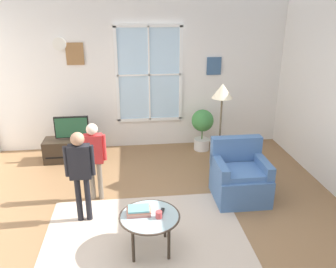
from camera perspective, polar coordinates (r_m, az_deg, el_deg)
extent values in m
cube|color=olive|center=(4.64, -2.58, -15.26)|extent=(6.19, 6.18, 0.02)
cube|color=silver|center=(6.72, -4.60, 9.66)|extent=(5.59, 0.12, 2.85)
cube|color=silver|center=(6.65, -3.18, 9.88)|extent=(1.23, 0.02, 1.80)
cube|color=white|center=(6.52, -3.33, 17.64)|extent=(1.29, 0.04, 0.06)
cube|color=white|center=(6.86, -3.02, 2.44)|extent=(1.29, 0.04, 0.06)
cube|color=white|center=(6.62, -8.54, 9.64)|extent=(0.06, 0.04, 1.80)
cube|color=white|center=(6.70, 2.15, 9.97)|extent=(0.06, 0.04, 1.80)
cube|color=white|center=(6.63, -3.17, 9.85)|extent=(0.03, 0.04, 1.80)
cube|color=white|center=(6.63, -3.17, 9.85)|extent=(1.23, 0.04, 0.03)
cube|color=olive|center=(6.63, -15.30, 12.80)|extent=(0.32, 0.03, 0.40)
cube|color=#38567A|center=(6.81, 7.69, 11.19)|extent=(0.28, 0.03, 0.34)
cylinder|color=silver|center=(6.64, -17.68, 14.12)|extent=(0.24, 0.04, 0.24)
cube|color=#C6B29E|center=(4.39, -3.70, -17.43)|extent=(2.51, 2.03, 0.01)
cube|color=#2D2319|center=(6.56, -15.42, -2.48)|extent=(1.06, 0.42, 0.41)
cube|color=black|center=(6.40, -15.63, -3.73)|extent=(0.95, 0.02, 0.02)
cylinder|color=#4C4C4C|center=(6.48, -15.61, -0.61)|extent=(0.08, 0.08, 0.05)
cube|color=black|center=(6.41, -15.79, 1.10)|extent=(0.61, 0.05, 0.40)
cube|color=#1E4C33|center=(6.38, -15.83, 1.02)|extent=(0.57, 0.01, 0.36)
cube|color=#476B9E|center=(5.21, 11.92, -8.46)|extent=(0.76, 0.72, 0.42)
cube|color=#476B9E|center=(5.27, 11.27, -2.75)|extent=(0.76, 0.16, 0.45)
cube|color=#476B9E|center=(4.98, 8.67, -5.64)|extent=(0.12, 0.65, 0.20)
cube|color=#476B9E|center=(5.18, 15.55, -5.13)|extent=(0.12, 0.65, 0.20)
cube|color=#4D73AA|center=(5.05, 12.30, -6.25)|extent=(0.61, 0.50, 0.08)
cylinder|color=#99B2B7|center=(4.02, -3.10, -13.56)|extent=(0.68, 0.68, 0.02)
torus|color=#3F3328|center=(4.02, -3.10, -13.56)|extent=(0.71, 0.71, 0.02)
cylinder|color=#33281E|center=(4.31, -5.96, -14.72)|extent=(0.04, 0.04, 0.44)
cylinder|color=#33281E|center=(4.32, -0.50, -14.44)|extent=(0.04, 0.04, 0.44)
cylinder|color=#33281E|center=(3.99, -5.85, -18.04)|extent=(0.04, 0.04, 0.44)
cylinder|color=#33281E|center=(4.01, 0.15, -17.71)|extent=(0.04, 0.04, 0.44)
cube|color=#C26E66|center=(4.04, -4.89, -13.04)|extent=(0.27, 0.17, 0.02)
cube|color=tan|center=(4.03, -4.90, -12.79)|extent=(0.26, 0.17, 0.02)
cube|color=#C16F57|center=(4.02, -4.91, -12.56)|extent=(0.28, 0.17, 0.02)
cube|color=#5F9699|center=(4.01, -4.92, -12.32)|extent=(0.24, 0.17, 0.02)
cylinder|color=#BF3F3F|center=(3.95, -1.54, -13.32)|extent=(0.08, 0.08, 0.08)
cube|color=black|center=(4.13, -4.51, -12.25)|extent=(0.06, 0.14, 0.02)
cube|color=black|center=(4.05, -1.06, -12.88)|extent=(0.08, 0.15, 0.02)
cylinder|color=black|center=(4.72, -14.67, -10.51)|extent=(0.08, 0.08, 0.64)
cylinder|color=black|center=(4.70, -13.21, -10.49)|extent=(0.08, 0.08, 0.64)
cube|color=black|center=(4.46, -14.55, -4.52)|extent=(0.27, 0.14, 0.45)
sphere|color=#A87A5B|center=(4.34, -14.91, -0.80)|extent=(0.17, 0.17, 0.17)
cylinder|color=black|center=(4.46, -16.65, -4.43)|extent=(0.06, 0.06, 0.41)
cylinder|color=black|center=(4.41, -12.53, -4.30)|extent=(0.06, 0.06, 0.41)
cylinder|color=#726656|center=(5.16, -12.53, -7.68)|extent=(0.07, 0.07, 0.60)
cylinder|color=#726656|center=(5.15, -11.27, -7.64)|extent=(0.07, 0.07, 0.60)
cube|color=red|center=(4.93, -12.34, -2.42)|extent=(0.26, 0.13, 0.42)
sphere|color=beige|center=(4.83, -12.60, 0.78)|extent=(0.16, 0.16, 0.16)
cylinder|color=red|center=(4.93, -14.13, -2.35)|extent=(0.05, 0.05, 0.38)
cylinder|color=red|center=(4.89, -10.61, -2.22)|extent=(0.05, 0.05, 0.38)
cylinder|color=silver|center=(6.84, 5.64, -1.69)|extent=(0.31, 0.31, 0.22)
cylinder|color=#4C7238|center=(6.76, 5.70, -0.15)|extent=(0.02, 0.02, 0.17)
sphere|color=#3E8441|center=(6.66, 5.79, 2.25)|extent=(0.43, 0.43, 0.43)
cylinder|color=black|center=(5.76, 8.24, -7.41)|extent=(0.26, 0.26, 0.03)
cylinder|color=brown|center=(5.47, 8.61, -1.05)|extent=(0.03, 0.03, 1.40)
cone|color=beige|center=(5.23, 9.08, 7.13)|extent=(0.32, 0.32, 0.22)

